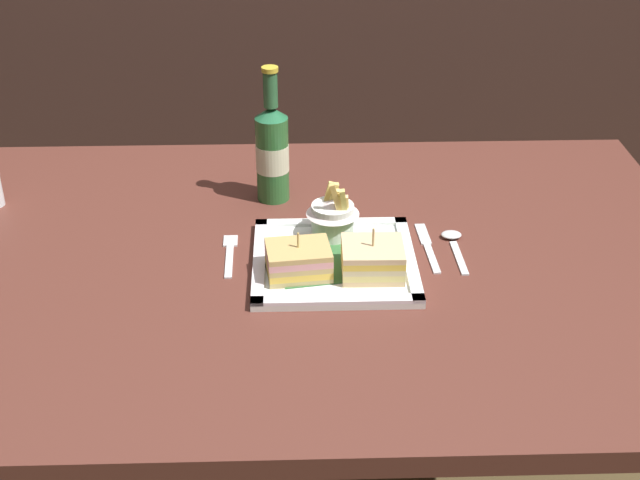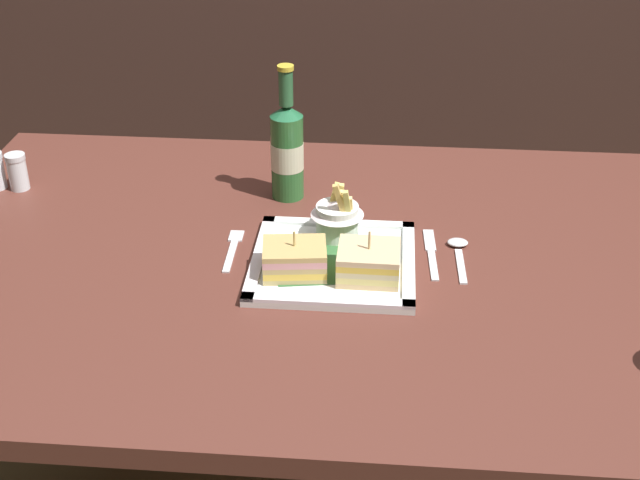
# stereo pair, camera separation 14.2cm
# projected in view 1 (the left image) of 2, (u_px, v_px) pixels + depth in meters

# --- Properties ---
(dining_table) EXTENTS (1.36, 0.94, 0.74)m
(dining_table) POSITION_uv_depth(u_px,v_px,m) (307.00, 326.00, 1.52)
(dining_table) COLOR #562B22
(dining_table) RESTS_ON ground_plane
(square_plate) EXTENTS (0.26, 0.26, 0.02)m
(square_plate) POSITION_uv_depth(u_px,v_px,m) (334.00, 262.00, 1.43)
(square_plate) COLOR white
(square_plate) RESTS_ON dining_table
(sandwich_half_left) EXTENTS (0.11, 0.09, 0.07)m
(sandwich_half_left) POSITION_uv_depth(u_px,v_px,m) (298.00, 261.00, 1.38)
(sandwich_half_left) COLOR tan
(sandwich_half_left) RESTS_ON square_plate
(sandwich_half_right) EXTENTS (0.10, 0.09, 0.08)m
(sandwich_half_right) POSITION_uv_depth(u_px,v_px,m) (373.00, 259.00, 1.38)
(sandwich_half_right) COLOR #E1B881
(sandwich_half_right) RESTS_ON square_plate
(fries_cup) EXTENTS (0.09, 0.09, 0.11)m
(fries_cup) POSITION_uv_depth(u_px,v_px,m) (333.00, 214.00, 1.48)
(fries_cup) COLOR white
(fries_cup) RESTS_ON square_plate
(beer_bottle) EXTENTS (0.06, 0.06, 0.25)m
(beer_bottle) POSITION_uv_depth(u_px,v_px,m) (272.00, 151.00, 1.59)
(beer_bottle) COLOR #2D6830
(beer_bottle) RESTS_ON dining_table
(fork) EXTENTS (0.02, 0.14, 0.00)m
(fork) POSITION_uv_depth(u_px,v_px,m) (230.00, 253.00, 1.46)
(fork) COLOR silver
(fork) RESTS_ON dining_table
(knife) EXTENTS (0.02, 0.16, 0.00)m
(knife) POSITION_uv_depth(u_px,v_px,m) (427.00, 245.00, 1.48)
(knife) COLOR silver
(knife) RESTS_ON dining_table
(spoon) EXTENTS (0.04, 0.14, 0.01)m
(spoon) POSITION_uv_depth(u_px,v_px,m) (453.00, 241.00, 1.49)
(spoon) COLOR silver
(spoon) RESTS_ON dining_table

